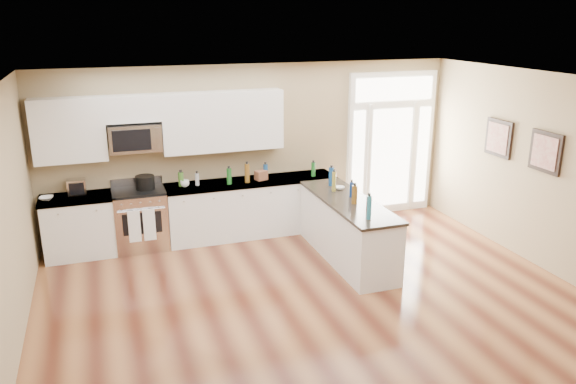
{
  "coord_description": "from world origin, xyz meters",
  "views": [
    {
      "loc": [
        -2.46,
        -4.91,
        3.53
      ],
      "look_at": [
        -0.1,
        2.0,
        1.23
      ],
      "focal_mm": 35.0,
      "sensor_mm": 36.0,
      "label": 1
    }
  ],
  "objects_px": {
    "kitchen_range": "(141,219)",
    "toaster_oven": "(77,187)",
    "stockpot": "(145,182)",
    "peninsula_cabinet": "(347,232)"
  },
  "relations": [
    {
      "from": "peninsula_cabinet",
      "to": "toaster_oven",
      "type": "bearing_deg",
      "value": 157.3
    },
    {
      "from": "peninsula_cabinet",
      "to": "toaster_oven",
      "type": "xyz_separation_m",
      "value": [
        -3.79,
        1.58,
        0.62
      ]
    },
    {
      "from": "kitchen_range",
      "to": "toaster_oven",
      "type": "xyz_separation_m",
      "value": [
        -0.89,
        0.14,
        0.58
      ]
    },
    {
      "from": "peninsula_cabinet",
      "to": "kitchen_range",
      "type": "relative_size",
      "value": 2.15
    },
    {
      "from": "peninsula_cabinet",
      "to": "toaster_oven",
      "type": "distance_m",
      "value": 4.15
    },
    {
      "from": "peninsula_cabinet",
      "to": "kitchen_range",
      "type": "distance_m",
      "value": 3.24
    },
    {
      "from": "kitchen_range",
      "to": "stockpot",
      "type": "distance_m",
      "value": 0.6
    },
    {
      "from": "stockpot",
      "to": "peninsula_cabinet",
      "type": "bearing_deg",
      "value": -28.19
    },
    {
      "from": "peninsula_cabinet",
      "to": "stockpot",
      "type": "xyz_separation_m",
      "value": [
        -2.78,
        1.49,
        0.63
      ]
    },
    {
      "from": "peninsula_cabinet",
      "to": "toaster_oven",
      "type": "height_order",
      "value": "toaster_oven"
    }
  ]
}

